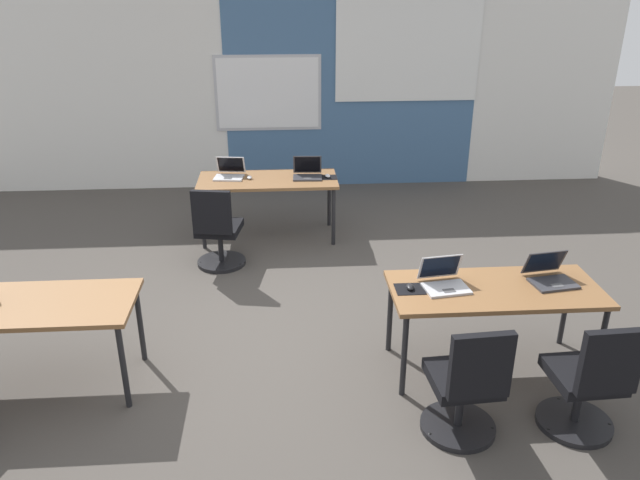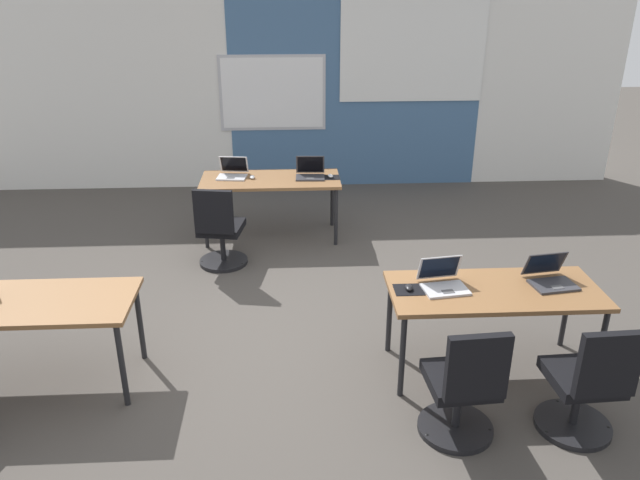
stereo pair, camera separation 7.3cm
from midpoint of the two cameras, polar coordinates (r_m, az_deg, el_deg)
The scene contains 17 objects.
ground_plane at distance 5.52m, azimuth -5.15°, elevation -8.65°, with size 24.00×24.00×0.00m.
back_wall_assembly at distance 9.00m, azimuth -4.79°, elevation 13.75°, with size 10.00×0.27×2.80m.
desk_near_left at distance 5.04m, azimuth -25.95°, elevation -5.84°, with size 1.60×0.70×0.72m.
desk_near_right at distance 4.92m, azimuth 15.33°, elevation -4.85°, with size 1.60×0.70×0.72m.
desk_far_center at distance 7.24m, azimuth -5.11°, elevation 5.18°, with size 1.60×0.70×0.72m.
laptop_near_right_end at distance 5.10m, azimuth 20.00°, elevation -3.10°, with size 0.37×0.37×0.22m.
chair_near_right_end at distance 4.61m, azimuth 22.94°, elevation -12.28°, with size 0.52×0.55×0.92m.
laptop_far_right at distance 7.24m, azimuth -1.46°, elevation 6.18°, with size 0.34×0.30×0.23m.
mousepad_far_right at distance 7.23m, azimuth 0.41°, elevation 5.77°, with size 0.22×0.19×0.00m.
mouse_far_right at distance 7.23m, azimuth 0.41°, elevation 5.92°, with size 0.07×0.11×0.03m.
laptop_near_right_inner at distance 4.80m, azimuth 10.89°, elevation -3.69°, with size 0.37×0.35×0.23m.
mousepad_near_right_inner at distance 4.74m, azimuth 7.82°, elevation -4.49°, with size 0.22×0.19×0.00m.
mouse_near_right_inner at distance 4.73m, azimuth 7.83°, elevation -4.28°, with size 0.06×0.10×0.03m.
chair_near_right_inner at distance 4.33m, azimuth 12.77°, elevation -13.31°, with size 0.52×0.55×0.92m.
laptop_far_left at distance 7.32m, azimuth -8.60°, elevation 6.10°, with size 0.37×0.35×0.22m.
mouse_far_left at distance 7.23m, azimuth -6.79°, elevation 5.73°, with size 0.06×0.10×0.03m.
chair_far_left at distance 6.63m, azimuth -9.67°, elevation 0.53°, with size 0.52×0.57×0.92m.
Camera 1 is at (0.13, -4.67, 2.94)m, focal length 34.84 mm.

